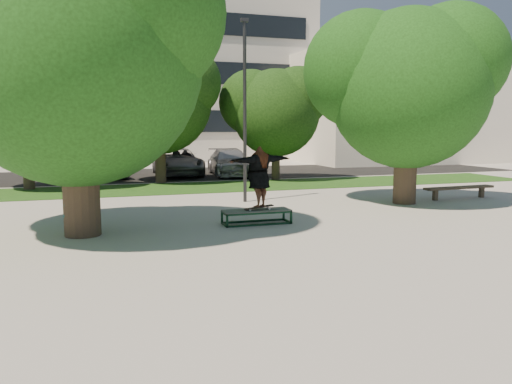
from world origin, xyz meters
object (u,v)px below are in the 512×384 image
object	(u,v)px
car_silver_a	(103,163)
car_grey	(177,162)
tree_left	(70,44)
car_silver_b	(230,162)
tree_right	(405,80)
lamppost	(245,109)
bench	(459,189)
car_dark	(103,164)
bystander	(72,204)
grind_box	(257,217)

from	to	relation	value
car_silver_a	car_grey	size ratio (longest dim) A/B	0.86
tree_left	car_silver_b	xyz separation A→B (m)	(7.26, 13.34, -3.72)
car_silver_a	car_silver_b	xyz separation A→B (m)	(6.47, -0.70, -0.05)
tree_right	lamppost	bearing A→B (deg)	158.72
tree_left	car_silver_a	xyz separation A→B (m)	(0.79, 14.04, -3.67)
bench	tree_left	bearing A→B (deg)	-173.55
bench	car_silver_b	bearing A→B (deg)	113.02
car_dark	bench	bearing A→B (deg)	-44.36
car_silver_b	car_dark	bearing A→B (deg)	176.73
tree_right	car_silver_a	xyz separation A→B (m)	(-9.42, 12.05, -3.34)
lamppost	bystander	size ratio (longest dim) A/B	4.05
grind_box	bystander	distance (m)	4.60
bystander	car_dark	distance (m)	14.36
tree_right	car_silver_b	bearing A→B (deg)	104.56
tree_left	grind_box	distance (m)	6.14
grind_box	car_grey	xyz separation A→B (m)	(0.13, 14.08, 0.53)
tree_left	bench	bearing A→B (deg)	9.89
car_silver_b	bystander	bearing A→B (deg)	-114.03
grind_box	car_silver_a	bearing A→B (deg)	104.58
car_silver_a	grind_box	bearing A→B (deg)	-86.12
car_silver_b	tree_left	bearing A→B (deg)	-113.77
car_silver_a	car_dark	world-z (taller)	car_silver_a
car_dark	car_grey	size ratio (longest dim) A/B	0.78
bystander	car_silver_b	xyz separation A→B (m)	(7.38, 13.41, -0.05)
bench	grind_box	bearing A→B (deg)	-168.45
tree_left	bystander	bearing A→B (deg)	-148.22
lamppost	grind_box	xyz separation A→B (m)	(-0.85, -3.91, -2.96)
tree_right	bystander	world-z (taller)	tree_right
car_dark	bystander	bearing A→B (deg)	-92.91
tree_right	car_dark	distance (m)	15.85
tree_left	tree_right	bearing A→B (deg)	11.03
car_silver_a	car_grey	distance (m)	3.79
car_silver_a	car_silver_b	size ratio (longest dim) A/B	0.91
grind_box	car_grey	size ratio (longest dim) A/B	0.35
tree_right	bystander	bearing A→B (deg)	-168.70
tree_right	car_grey	size ratio (longest dim) A/B	1.26
bystander	car_silver_b	bearing A→B (deg)	19.71
tree_left	car_dark	world-z (taller)	tree_left
tree_right	car_silver_b	world-z (taller)	tree_right
car_dark	lamppost	bearing A→B (deg)	-65.78
car_silver_a	lamppost	bearing A→B (deg)	-76.76
bench	car_silver_b	size ratio (longest dim) A/B	0.60
tree_left	car_dark	distance (m)	14.77
lamppost	car_grey	distance (m)	10.49
bench	car_dark	xyz separation A→B (m)	(-12.01, 12.03, 0.30)
tree_left	grind_box	size ratio (longest dim) A/B	3.95
tree_right	car_silver_b	size ratio (longest dim) A/B	1.34
car_dark	car_silver_b	distance (m)	6.55
bench	car_silver_b	world-z (taller)	car_silver_b
lamppost	tree_left	bearing A→B (deg)	-143.58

